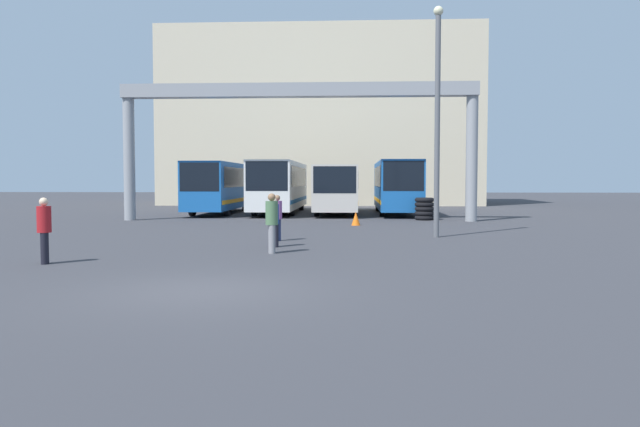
% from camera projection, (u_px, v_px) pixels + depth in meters
% --- Properties ---
extents(ground_plane, '(200.00, 200.00, 0.00)m').
position_uv_depth(ground_plane, '(201.00, 291.00, 11.95)').
color(ground_plane, '#38383D').
extents(building_backdrop, '(27.65, 12.00, 15.20)m').
position_uv_depth(building_backdrop, '(322.00, 121.00, 57.42)').
color(building_backdrop, beige).
rests_on(building_backdrop, ground).
extents(overhead_gantry, '(18.64, 0.80, 7.17)m').
position_uv_depth(overhead_gantry, '(298.00, 112.00, 32.53)').
color(overhead_gantry, gray).
rests_on(overhead_gantry, ground).
extents(bus_slot_0, '(2.45, 11.19, 3.22)m').
position_uv_depth(bus_slot_0, '(221.00, 185.00, 40.21)').
color(bus_slot_0, '#1959A5').
rests_on(bus_slot_0, ground).
extents(bus_slot_1, '(2.59, 12.50, 3.29)m').
position_uv_depth(bus_slot_1, '(280.00, 184.00, 40.65)').
color(bus_slot_1, silver).
rests_on(bus_slot_1, ground).
extents(bus_slot_2, '(2.61, 11.44, 3.01)m').
position_uv_depth(bus_slot_2, '(337.00, 187.00, 39.94)').
color(bus_slot_2, beige).
rests_on(bus_slot_2, ground).
extents(bus_slot_3, '(2.45, 11.55, 3.30)m').
position_uv_depth(bus_slot_3, '(396.00, 184.00, 39.78)').
color(bus_slot_3, '#1959A5').
rests_on(bus_slot_3, ground).
extents(pedestrian_near_right, '(0.35, 0.35, 1.69)m').
position_uv_depth(pedestrian_near_right, '(44.00, 229.00, 15.78)').
color(pedestrian_near_right, black).
rests_on(pedestrian_near_right, ground).
extents(pedestrian_near_center, '(0.33, 0.33, 1.57)m').
position_uv_depth(pedestrian_near_center, '(274.00, 221.00, 19.78)').
color(pedestrian_near_center, black).
rests_on(pedestrian_near_center, ground).
extents(pedestrian_mid_left, '(0.34, 0.34, 1.62)m').
position_uv_depth(pedestrian_mid_left, '(277.00, 217.00, 21.80)').
color(pedestrian_mid_left, navy).
rests_on(pedestrian_mid_left, ground).
extents(pedestrian_near_left, '(0.36, 0.36, 1.75)m').
position_uv_depth(pedestrian_near_left, '(272.00, 222.00, 18.11)').
color(pedestrian_near_left, gray).
rests_on(pedestrian_near_left, ground).
extents(traffic_cone, '(0.42, 0.42, 0.66)m').
position_uv_depth(traffic_cone, '(356.00, 218.00, 29.39)').
color(traffic_cone, orange).
rests_on(traffic_cone, ground).
extents(tire_stack, '(1.04, 1.04, 1.20)m').
position_uv_depth(tire_stack, '(424.00, 209.00, 33.42)').
color(tire_stack, black).
rests_on(tire_stack, ground).
extents(lamp_post, '(0.36, 0.36, 8.51)m').
position_uv_depth(lamp_post, '(437.00, 113.00, 23.03)').
color(lamp_post, '#595B60').
rests_on(lamp_post, ground).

